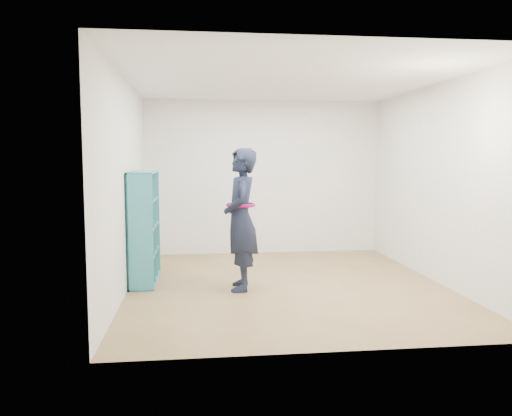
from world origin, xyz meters
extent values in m
plane|color=olive|center=(0.00, 0.00, 0.00)|extent=(4.50, 4.50, 0.00)
plane|color=white|center=(0.00, 0.00, 2.60)|extent=(4.50, 4.50, 0.00)
cube|color=silver|center=(-2.00, 0.00, 1.30)|extent=(0.02, 4.50, 2.60)
cube|color=silver|center=(2.00, 0.00, 1.30)|extent=(0.02, 4.50, 2.60)
cube|color=silver|center=(0.00, 2.25, 1.30)|extent=(4.00, 0.02, 2.60)
cube|color=silver|center=(0.00, -2.25, 1.30)|extent=(4.00, 0.02, 2.60)
cube|color=teal|center=(-1.83, -0.11, 0.73)|extent=(0.32, 0.02, 1.46)
cube|color=teal|center=(-1.83, 0.96, 0.73)|extent=(0.32, 0.02, 1.46)
cube|color=teal|center=(-1.83, 0.43, 0.01)|extent=(0.32, 1.09, 0.02)
cube|color=teal|center=(-1.83, 0.43, 1.45)|extent=(0.32, 1.09, 0.02)
cube|color=teal|center=(-1.98, 0.43, 0.73)|extent=(0.02, 1.09, 1.46)
cube|color=teal|center=(-1.83, 0.25, 0.73)|extent=(0.30, 0.02, 1.41)
cube|color=teal|center=(-1.83, 0.60, 0.73)|extent=(0.30, 0.02, 1.41)
cube|color=teal|center=(-1.83, 0.43, 0.38)|extent=(0.30, 1.05, 0.02)
cube|color=teal|center=(-1.83, 0.43, 0.73)|extent=(0.30, 1.05, 0.02)
cube|color=teal|center=(-1.83, 0.43, 1.08)|extent=(0.30, 1.05, 0.02)
cube|color=beige|center=(-1.81, 0.07, 0.07)|extent=(0.20, 0.13, 0.08)
cube|color=black|center=(-1.80, 0.02, 0.49)|extent=(0.16, 0.15, 0.20)
cube|color=maroon|center=(-1.80, 0.02, 0.84)|extent=(0.16, 0.15, 0.20)
cube|color=silver|center=(-1.81, 0.07, 1.13)|extent=(0.20, 0.13, 0.08)
cube|color=navy|center=(-1.80, 0.37, 0.14)|extent=(0.16, 0.15, 0.20)
cube|color=brown|center=(-1.80, 0.37, 0.51)|extent=(0.16, 0.15, 0.25)
cube|color=#BFB28C|center=(-1.81, 0.42, 0.77)|extent=(0.20, 0.13, 0.05)
cube|color=#26594C|center=(-1.80, 0.37, 1.21)|extent=(0.16, 0.15, 0.24)
cube|color=beige|center=(-1.80, 0.72, 0.15)|extent=(0.16, 0.15, 0.23)
cube|color=black|center=(-1.81, 0.77, 0.41)|extent=(0.20, 0.13, 0.05)
cube|color=maroon|center=(-1.80, 0.72, 0.83)|extent=(0.16, 0.15, 0.19)
cube|color=silver|center=(-1.80, 0.72, 1.22)|extent=(0.16, 0.15, 0.26)
imported|color=black|center=(-0.60, -0.13, 0.88)|extent=(0.45, 0.66, 1.76)
torus|color=#930B57|center=(-0.60, -0.13, 1.06)|extent=(0.38, 0.38, 0.04)
cube|color=silver|center=(-0.73, -0.04, 1.00)|extent=(0.03, 0.10, 0.13)
cube|color=black|center=(-0.73, -0.04, 1.00)|extent=(0.03, 0.09, 0.13)
camera|label=1|loc=(-1.13, -6.22, 1.63)|focal=35.00mm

